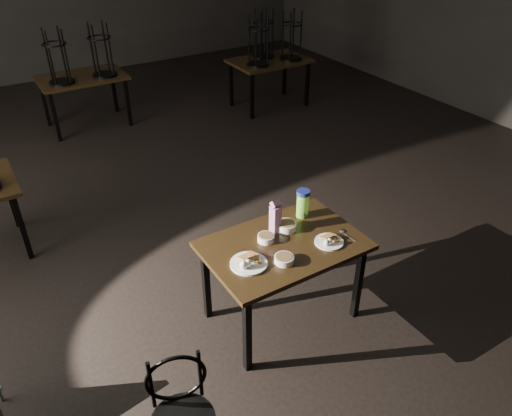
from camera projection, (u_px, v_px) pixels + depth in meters
main_table at (283, 252)px, 3.82m from camera, size 1.20×0.80×0.75m
plate_left at (249, 262)px, 3.56m from camera, size 0.27×0.27×0.09m
plate_right at (329, 241)px, 3.78m from camera, size 0.22×0.22×0.07m
bowl_near at (266, 238)px, 3.79m from camera, size 0.13×0.13×0.05m
bowl_far at (286, 226)px, 3.92m from camera, size 0.16×0.16×0.06m
bowl_big at (284, 259)px, 3.58m from camera, size 0.14×0.14×0.05m
juice_carton at (275, 217)px, 3.85m from camera, size 0.08×0.08×0.29m
water_bottle at (303, 203)px, 4.03m from camera, size 0.12×0.12×0.24m
spoon at (343, 232)px, 3.90m from camera, size 0.04×0.19×0.01m
bentwood_chair at (181, 408)px, 2.90m from camera, size 0.41×0.41×0.80m
bg_table_right at (270, 58)px, 7.76m from camera, size 1.20×0.80×1.48m
bg_table_far at (82, 77)px, 7.08m from camera, size 1.20×0.80×1.48m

